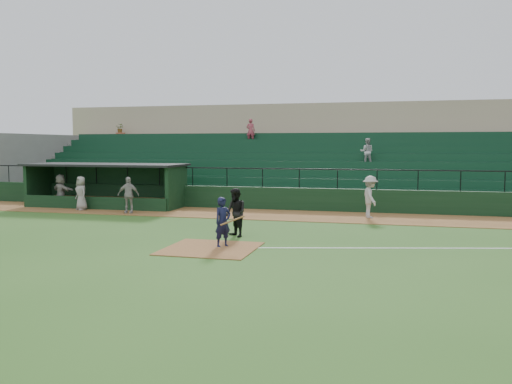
# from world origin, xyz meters

# --- Properties ---
(ground) EXTENTS (90.00, 90.00, 0.00)m
(ground) POSITION_xyz_m (0.00, 0.00, 0.00)
(ground) COLOR #29511A
(ground) RESTS_ON ground
(warning_track) EXTENTS (40.00, 4.00, 0.03)m
(warning_track) POSITION_xyz_m (0.00, 8.00, 0.01)
(warning_track) COLOR brown
(warning_track) RESTS_ON ground
(home_plate_dirt) EXTENTS (3.00, 3.00, 0.03)m
(home_plate_dirt) POSITION_xyz_m (0.00, -1.00, 0.01)
(home_plate_dirt) COLOR brown
(home_plate_dirt) RESTS_ON ground
(foul_line) EXTENTS (17.49, 4.44, 0.01)m
(foul_line) POSITION_xyz_m (8.00, 1.20, 0.01)
(foul_line) COLOR white
(foul_line) RESTS_ON ground
(stadium_structure) EXTENTS (38.00, 13.08, 6.40)m
(stadium_structure) POSITION_xyz_m (-0.00, 16.46, 2.30)
(stadium_structure) COLOR black
(stadium_structure) RESTS_ON ground
(dugout) EXTENTS (8.90, 3.20, 2.42)m
(dugout) POSITION_xyz_m (-9.75, 9.56, 1.33)
(dugout) COLOR black
(dugout) RESTS_ON ground
(batter_at_plate) EXTENTS (1.15, 0.74, 1.70)m
(batter_at_plate) POSITION_xyz_m (0.31, -0.59, 0.85)
(batter_at_plate) COLOR black
(batter_at_plate) RESTS_ON ground
(umpire) EXTENTS (1.13, 1.12, 1.84)m
(umpire) POSITION_xyz_m (0.12, 1.49, 0.92)
(umpire) COLOR black
(umpire) RESTS_ON ground
(runner) EXTENTS (1.10, 1.45, 1.99)m
(runner) POSITION_xyz_m (4.78, 7.98, 1.02)
(runner) COLOR #ACA6A1
(runner) RESTS_ON warning_track
(dugout_player_a) EXTENTS (1.15, 0.68, 1.84)m
(dugout_player_a) POSITION_xyz_m (-7.11, 6.72, 0.95)
(dugout_player_a) COLOR #A09B96
(dugout_player_a) RESTS_ON warning_track
(dugout_player_b) EXTENTS (1.04, 0.94, 1.78)m
(dugout_player_b) POSITION_xyz_m (-10.15, 7.28, 0.92)
(dugout_player_b) COLOR gray
(dugout_player_b) RESTS_ON warning_track
(dugout_player_c) EXTENTS (1.77, 1.19, 1.83)m
(dugout_player_c) POSITION_xyz_m (-11.98, 8.16, 0.94)
(dugout_player_c) COLOR gray
(dugout_player_c) RESTS_ON warning_track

